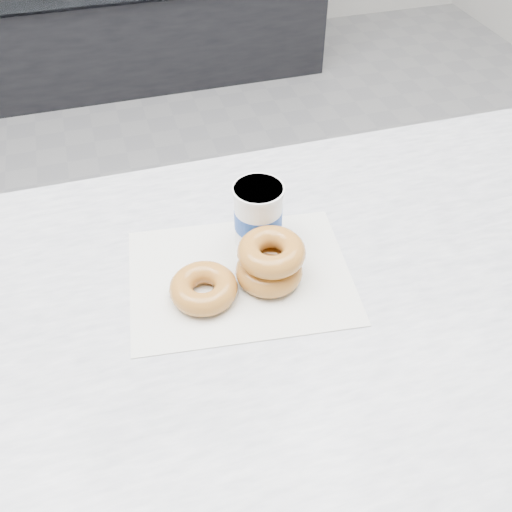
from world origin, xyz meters
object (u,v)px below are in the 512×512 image
at_px(donut_single, 204,288).
at_px(donut_stack, 270,261).
at_px(counter, 210,459).
at_px(coffee_cup, 258,215).

height_order(donut_single, donut_stack, donut_stack).
xyz_separation_m(counter, coffee_cup, (0.14, 0.12, 0.50)).
distance_m(donut_single, coffee_cup, 0.15).
relative_size(counter, donut_stack, 23.21).
bearing_deg(coffee_cup, donut_single, -136.11).
relative_size(counter, coffee_cup, 27.87).
bearing_deg(donut_single, counter, -131.73).
bearing_deg(coffee_cup, donut_stack, -91.49).
height_order(donut_stack, coffee_cup, coffee_cup).
relative_size(donut_single, coffee_cup, 0.93).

